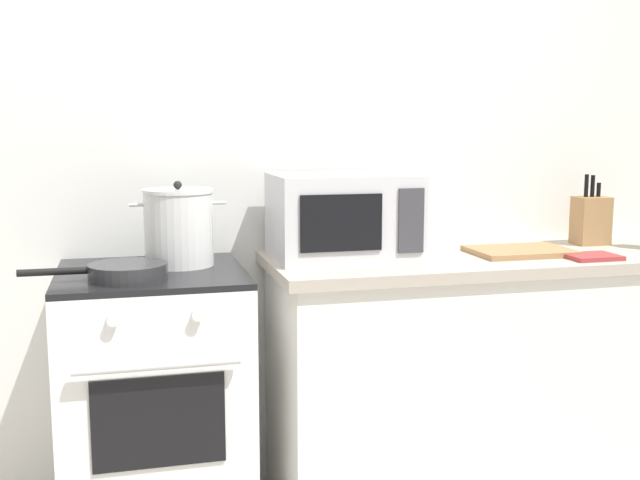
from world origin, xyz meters
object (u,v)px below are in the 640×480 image
frying_pan (126,272)px  oven_mitt (592,257)px  stock_pot (179,227)px  stove (155,406)px  knife_block (591,220)px  microwave (344,216)px  cutting_board (520,251)px

frying_pan → oven_mitt: (1.61, -0.03, -0.02)m
stock_pot → frying_pan: stock_pot is taller
stove → oven_mitt: oven_mitt is taller
stock_pot → knife_block: (1.62, 0.07, -0.03)m
stove → stock_pot: (0.10, 0.08, 0.59)m
knife_block → stock_pot: bearing=-177.7°
stock_pot → microwave: bearing=0.3°
microwave → cutting_board: size_ratio=1.39×
stove → microwave: bearing=6.7°
stove → cutting_board: (1.33, 0.00, 0.47)m
frying_pan → knife_block: 1.82m
cutting_board → stove: bearing=-180.0°
stove → cutting_board: 1.41m
stock_pot → oven_mitt: stock_pot is taller
knife_block → oven_mitt: bearing=-122.5°
oven_mitt → stove: bearing=174.1°
knife_block → oven_mitt: size_ratio=1.55×
frying_pan → knife_block: knife_block is taller
stove → stock_pot: 0.60m
stove → knife_block: 1.81m
frying_pan → microwave: microwave is taller
stove → knife_block: bearing=4.7°
knife_block → oven_mitt: 0.37m
microwave → knife_block: 1.04m
stove → oven_mitt: 1.60m
cutting_board → knife_block: 0.42m
frying_pan → microwave: bearing=15.6°
stock_pot → cutting_board: bearing=-3.5°
frying_pan → stove: bearing=59.0°
stove → cutting_board: cutting_board is taller
frying_pan → knife_block: bearing=8.7°
stock_pot → stove: bearing=-142.5°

